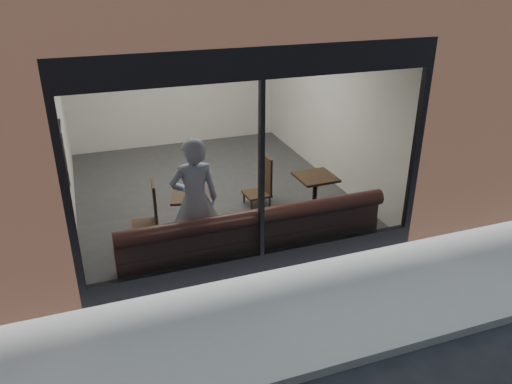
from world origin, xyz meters
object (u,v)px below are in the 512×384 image
object	(u,v)px
cafe_table_left	(191,196)
person	(195,201)
cafe_table_right	(316,177)
banquette	(252,244)
cafe_chair_right	(257,194)
cafe_chair_left	(145,225)

from	to	relation	value
cafe_table_left	person	bearing A→B (deg)	-96.67
person	cafe_table_right	world-z (taller)	person
banquette	cafe_table_right	xyz separation A→B (m)	(1.50, 0.93, 0.52)
cafe_table_right	cafe_chair_right	world-z (taller)	cafe_table_right
cafe_table_left	cafe_chair_left	world-z (taller)	cafe_table_left
banquette	cafe_table_right	distance (m)	1.84
cafe_table_left	banquette	bearing A→B (deg)	-52.46
person	cafe_table_right	distance (m)	2.37
cafe_table_left	cafe_table_right	size ratio (longest dim) A/B	0.94
person	cafe_table_right	bearing A→B (deg)	-160.79
cafe_table_left	cafe_chair_left	distance (m)	0.92
cafe_table_right	banquette	bearing A→B (deg)	-148.12
cafe_chair_right	cafe_table_left	bearing A→B (deg)	23.82
banquette	cafe_table_right	size ratio (longest dim) A/B	6.21
cafe_table_right	cafe_chair_left	distance (m)	2.98
cafe_chair_right	cafe_chair_left	bearing A→B (deg)	9.01
cafe_chair_right	banquette	bearing A→B (deg)	63.84
banquette	cafe_table_left	world-z (taller)	cafe_table_left
cafe_chair_left	person	bearing A→B (deg)	132.15
cafe_chair_left	cafe_chair_right	xyz separation A→B (m)	(2.11, 0.48, 0.00)
banquette	cafe_table_left	bearing A→B (deg)	127.54
banquette	cafe_table_right	bearing A→B (deg)	31.88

